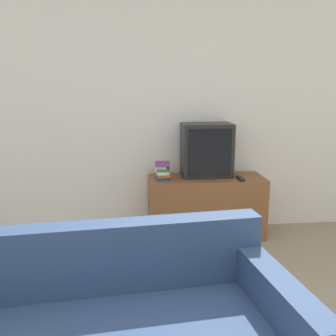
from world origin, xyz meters
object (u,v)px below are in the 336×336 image
Objects in this scene: television at (207,150)px; tv_stand at (206,207)px; book_stack at (162,171)px; remote_on_stand at (240,178)px.

tv_stand is at bearing -97.31° from television.
television is at bearing 10.95° from book_stack.
book_stack is 1.27× the size of remote_on_stand.
tv_stand is at bearing 3.18° from book_stack.
book_stack is 0.80m from remote_on_stand.
television reaches higher than book_stack.
remote_on_stand reaches higher than tv_stand.
television reaches higher than tv_stand.
book_stack is at bearing -176.82° from tv_stand.
remote_on_stand is at bearing -21.52° from tv_stand.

